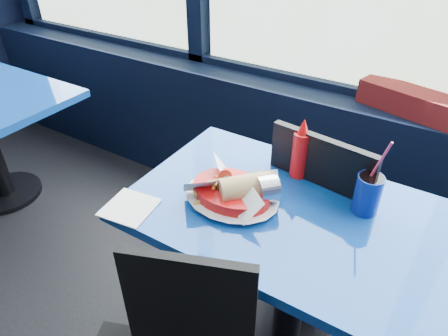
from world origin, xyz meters
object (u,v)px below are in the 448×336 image
(chair_near_back, at_px, (318,207))
(food_basket, at_px, (234,191))
(soda_cup, at_px, (368,193))
(planter_box, at_px, (420,105))
(near_table, at_px, (297,253))
(ketchup_bottle, at_px, (301,151))

(chair_near_back, xyz_separation_m, food_basket, (-0.20, -0.37, 0.25))
(chair_near_back, distance_m, soda_cup, 0.40)
(planter_box, bearing_deg, near_table, -88.02)
(food_basket, relative_size, soda_cup, 1.26)
(near_table, height_order, soda_cup, soda_cup)
(ketchup_bottle, bearing_deg, soda_cup, -15.27)
(ketchup_bottle, distance_m, soda_cup, 0.28)
(chair_near_back, relative_size, food_basket, 2.53)
(ketchup_bottle, bearing_deg, food_basket, -116.85)
(near_table, distance_m, planter_box, 0.93)
(food_basket, height_order, soda_cup, soda_cup)
(near_table, height_order, ketchup_bottle, ketchup_bottle)
(near_table, relative_size, soda_cup, 4.09)
(ketchup_bottle, xyz_separation_m, soda_cup, (0.27, -0.07, -0.03))
(planter_box, xyz_separation_m, food_basket, (-0.44, -0.91, -0.07))
(near_table, bearing_deg, planter_box, 77.05)
(planter_box, xyz_separation_m, soda_cup, (-0.03, -0.73, -0.03))
(chair_near_back, relative_size, planter_box, 1.68)
(food_basket, bearing_deg, near_table, -8.16)
(chair_near_back, relative_size, soda_cup, 3.20)
(near_table, relative_size, food_basket, 3.23)
(planter_box, relative_size, soda_cup, 1.91)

